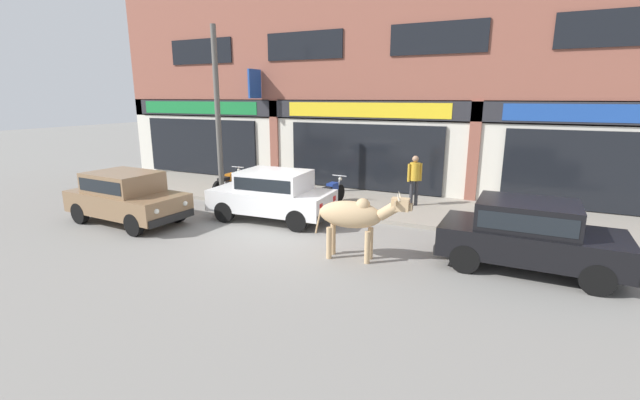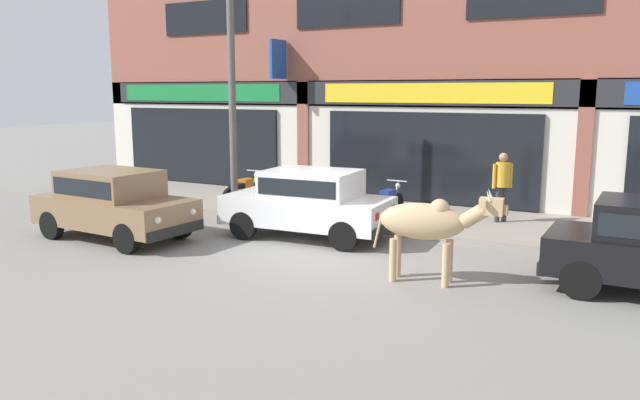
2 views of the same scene
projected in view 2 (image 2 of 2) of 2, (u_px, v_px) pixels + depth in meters
ground_plane at (328, 257)px, 11.83m from camera, size 90.00×90.00×0.00m
sidewalk at (403, 217)px, 15.29m from camera, size 19.00×3.61×0.12m
shop_building at (435, 47)px, 16.36m from camera, size 23.00×1.40×8.93m
cow at (428, 223)px, 10.06m from camera, size 2.15×0.67×1.61m
car_0 at (113, 201)px, 13.15m from camera, size 3.69×1.80×1.46m
car_2 at (309, 200)px, 13.22m from camera, size 3.68×1.79×1.46m
motorcycle_0 at (243, 191)px, 16.38m from camera, size 0.52×1.81×0.88m
motorcycle_1 at (291, 194)px, 15.85m from camera, size 0.63×1.79×0.88m
motorcycle_2 at (336, 199)px, 15.15m from camera, size 0.55×1.81×0.88m
motorcycle_3 at (385, 204)px, 14.51m from camera, size 0.52×1.81×0.88m
pedestrian at (502, 180)px, 14.23m from camera, size 0.39×0.37×1.60m
utility_pole at (232, 98)px, 15.34m from camera, size 0.18×0.18×5.64m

